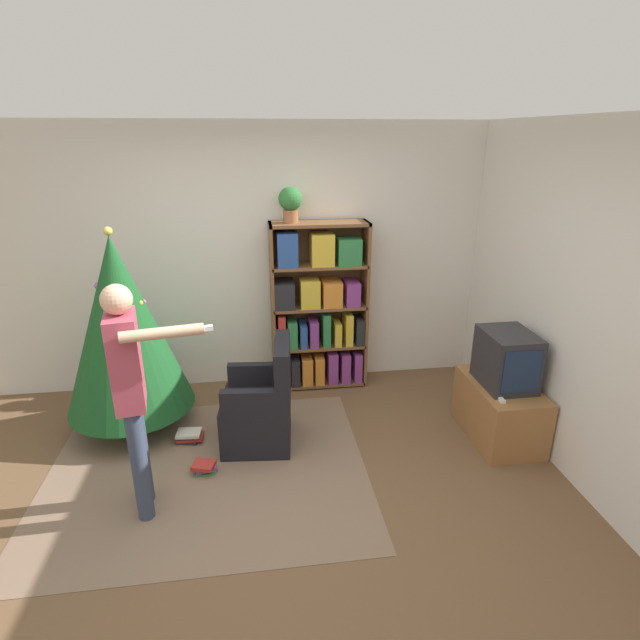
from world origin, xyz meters
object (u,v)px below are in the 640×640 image
Objects in this scene: bookshelf at (318,310)px; armchair at (261,408)px; standing_person at (131,384)px; television at (507,359)px; christmas_tree at (122,326)px; potted_plant at (290,202)px.

bookshelf reaches higher than armchair.
television is at bearing 89.95° from standing_person.
television is 2.90m from standing_person.
christmas_tree is (-1.74, -0.58, 0.15)m from bookshelf.
bookshelf is at bearing 18.60° from christmas_tree.
standing_person is at bearing -44.61° from armchair.
standing_person is (-2.84, -0.50, 0.24)m from television.
television is at bearing -39.94° from bookshelf.
potted_plant reaches higher than bookshelf.
television is 0.28× the size of christmas_tree.
armchair is (-2.02, 0.19, -0.41)m from television.
potted_plant is (1.18, 1.69, 0.91)m from standing_person.
bookshelf is at bearing 153.37° from armchair.
christmas_tree is 1.84m from potted_plant.
standing_person is at bearing -130.58° from bookshelf.
armchair is 0.56× the size of standing_person.
television is at bearing 89.93° from armchair.
bookshelf is 1.10m from potted_plant.
potted_plant is at bearing 165.58° from armchair.
potted_plant reaches higher than christmas_tree.
bookshelf is 3.42× the size of television.
potted_plant reaches higher than television.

